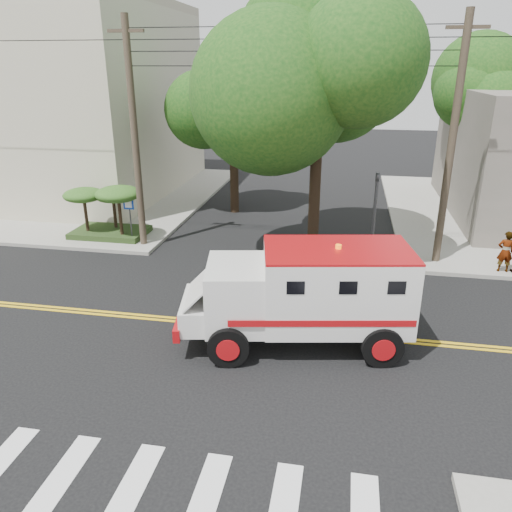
# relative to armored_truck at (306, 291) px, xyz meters

# --- Properties ---
(ground) EXTENTS (100.00, 100.00, 0.00)m
(ground) POSITION_rel_armored_truck_xyz_m (-1.83, 0.63, -1.59)
(ground) COLOR black
(ground) RESTS_ON ground
(sidewalk_nw) EXTENTS (17.00, 17.00, 0.15)m
(sidewalk_nw) POSITION_rel_armored_truck_xyz_m (-15.33, 14.13, -1.52)
(sidewalk_nw) COLOR gray
(sidewalk_nw) RESTS_ON ground
(building_left) EXTENTS (16.00, 14.00, 10.00)m
(building_left) POSITION_rel_armored_truck_xyz_m (-17.33, 15.63, 3.56)
(building_left) COLOR beige
(building_left) RESTS_ON sidewalk_nw
(utility_pole_left) EXTENTS (0.28, 0.28, 9.00)m
(utility_pole_left) POSITION_rel_armored_truck_xyz_m (-7.43, 6.63, 2.91)
(utility_pole_left) COLOR #382D23
(utility_pole_left) RESTS_ON ground
(utility_pole_right) EXTENTS (0.28, 0.28, 9.00)m
(utility_pole_right) POSITION_rel_armored_truck_xyz_m (4.47, 6.83, 2.91)
(utility_pole_right) COLOR #382D23
(utility_pole_right) RESTS_ON ground
(tree_main) EXTENTS (6.08, 5.70, 9.85)m
(tree_main) POSITION_rel_armored_truck_xyz_m (0.11, 6.83, 5.61)
(tree_main) COLOR black
(tree_main) RESTS_ON ground
(tree_left) EXTENTS (4.48, 4.20, 7.70)m
(tree_left) POSITION_rel_armored_truck_xyz_m (-4.51, 12.41, 4.14)
(tree_left) COLOR black
(tree_left) RESTS_ON ground
(tree_right) EXTENTS (4.80, 4.50, 8.20)m
(tree_right) POSITION_rel_armored_truck_xyz_m (7.02, 16.40, 4.50)
(tree_right) COLOR black
(tree_right) RESTS_ON ground
(traffic_signal) EXTENTS (0.15, 0.18, 3.60)m
(traffic_signal) POSITION_rel_armored_truck_xyz_m (1.97, 6.23, 0.63)
(traffic_signal) COLOR #3F3F42
(traffic_signal) RESTS_ON ground
(accessibility_sign) EXTENTS (0.45, 0.10, 2.02)m
(accessibility_sign) POSITION_rel_armored_truck_xyz_m (-8.03, 6.80, -0.23)
(accessibility_sign) COLOR #3F3F42
(accessibility_sign) RESTS_ON ground
(palm_planter) EXTENTS (3.52, 2.63, 2.36)m
(palm_planter) POSITION_rel_armored_truck_xyz_m (-9.26, 7.25, 0.05)
(palm_planter) COLOR #1E3314
(palm_planter) RESTS_ON sidewalk_nw
(armored_truck) EXTENTS (6.45, 3.38, 2.80)m
(armored_truck) POSITION_rel_armored_truck_xyz_m (0.00, 0.00, 0.00)
(armored_truck) COLOR silver
(armored_truck) RESTS_ON ground
(pedestrian_a) EXTENTS (0.57, 0.38, 1.54)m
(pedestrian_a) POSITION_rel_armored_truck_xyz_m (6.70, 6.13, -0.67)
(pedestrian_a) COLOR gray
(pedestrian_a) RESTS_ON sidewalk_ne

